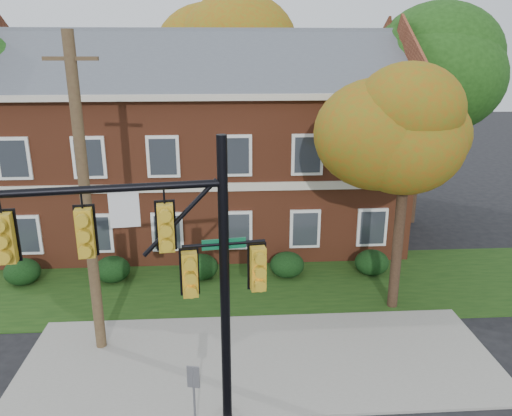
{
  "coord_description": "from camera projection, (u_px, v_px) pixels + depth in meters",
  "views": [
    {
      "loc": [
        -0.94,
        -11.77,
        8.92
      ],
      "look_at": [
        -0.0,
        3.0,
        4.17
      ],
      "focal_mm": 35.0,
      "sensor_mm": 36.0,
      "label": 1
    }
  ],
  "objects": [
    {
      "name": "ground",
      "position": [
        263.0,
        382.0,
        13.96
      ],
      "size": [
        120.0,
        120.0,
        0.0
      ],
      "primitive_type": "plane",
      "color": "black",
      "rests_on": "ground"
    },
    {
      "name": "sidewalk",
      "position": [
        260.0,
        360.0,
        14.9
      ],
      "size": [
        14.0,
        5.0,
        0.08
      ],
      "primitive_type": "cube",
      "color": "gray",
      "rests_on": "ground"
    },
    {
      "name": "grass_strip",
      "position": [
        251.0,
        285.0,
        19.66
      ],
      "size": [
        30.0,
        6.0,
        0.04
      ],
      "primitive_type": "cube",
      "color": "#193811",
      "rests_on": "ground"
    },
    {
      "name": "apartment_building",
      "position": [
        202.0,
        135.0,
        23.68
      ],
      "size": [
        18.8,
        8.8,
        9.74
      ],
      "color": "brown",
      "rests_on": "ground"
    },
    {
      "name": "hedge_far_left",
      "position": [
        22.0,
        272.0,
        19.63
      ],
      "size": [
        1.4,
        1.26,
        1.05
      ],
      "primitive_type": "ellipsoid",
      "color": "black",
      "rests_on": "ground"
    },
    {
      "name": "hedge_left",
      "position": [
        112.0,
        269.0,
        19.84
      ],
      "size": [
        1.4,
        1.26,
        1.05
      ],
      "primitive_type": "ellipsoid",
      "color": "black",
      "rests_on": "ground"
    },
    {
      "name": "hedge_center",
      "position": [
        201.0,
        267.0,
        20.05
      ],
      "size": [
        1.4,
        1.26,
        1.05
      ],
      "primitive_type": "ellipsoid",
      "color": "black",
      "rests_on": "ground"
    },
    {
      "name": "hedge_right",
      "position": [
        287.0,
        265.0,
        20.26
      ],
      "size": [
        1.4,
        1.26,
        1.05
      ],
      "primitive_type": "ellipsoid",
      "color": "black",
      "rests_on": "ground"
    },
    {
      "name": "hedge_far_right",
      "position": [
        372.0,
        262.0,
        20.47
      ],
      "size": [
        1.4,
        1.26,
        1.05
      ],
      "primitive_type": "ellipsoid",
      "color": "black",
      "rests_on": "ground"
    },
    {
      "name": "tree_near_right",
      "position": [
        417.0,
        122.0,
        15.91
      ],
      "size": [
        4.5,
        4.25,
        8.58
      ],
      "color": "black",
      "rests_on": "ground"
    },
    {
      "name": "tree_right_rear",
      "position": [
        434.0,
        65.0,
        24.21
      ],
      "size": [
        6.3,
        5.95,
        10.62
      ],
      "color": "black",
      "rests_on": "ground"
    },
    {
      "name": "tree_far_rear",
      "position": [
        228.0,
        49.0,
        30.03
      ],
      "size": [
        6.84,
        6.46,
        11.52
      ],
      "color": "black",
      "rests_on": "ground"
    },
    {
      "name": "traffic_signal",
      "position": [
        165.0,
        262.0,
        10.87
      ],
      "size": [
        6.44,
        1.05,
        7.22
      ],
      "rotation": [
        0.0,
        0.0,
        0.13
      ],
      "color": "gray",
      "rests_on": "ground"
    },
    {
      "name": "utility_pole",
      "position": [
        86.0,
        202.0,
        14.11
      ],
      "size": [
        1.46,
        0.34,
        9.39
      ],
      "rotation": [
        0.0,
        0.0,
        -0.09
      ],
      "color": "#473321",
      "rests_on": "ground"
    },
    {
      "name": "sign_post",
      "position": [
        194.0,
        390.0,
        11.54
      ],
      "size": [
        0.29,
        0.1,
        2.02
      ],
      "rotation": [
        0.0,
        0.0,
        -0.23
      ],
      "color": "slate",
      "rests_on": "ground"
    }
  ]
}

